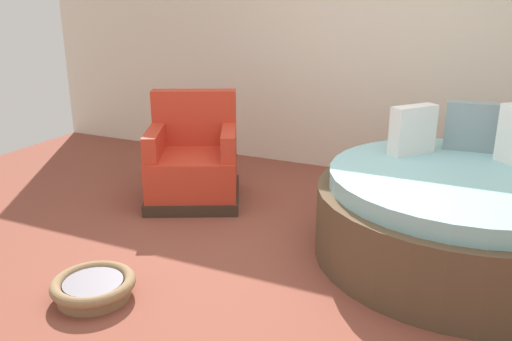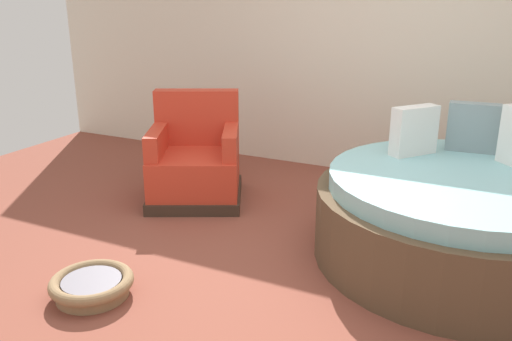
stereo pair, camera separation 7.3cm
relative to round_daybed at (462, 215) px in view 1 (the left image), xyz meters
name	(u,v)px [view 1 (the left image)]	position (x,y,z in m)	size (l,w,h in m)	color
ground_plane	(292,271)	(-0.99, -0.67, -0.32)	(8.00, 8.00, 0.02)	brown
back_wall	(381,44)	(-0.99, 1.64, 0.99)	(8.00, 0.12, 2.60)	silver
round_daybed	(462,215)	(0.00, 0.00, 0.00)	(2.00, 2.00, 1.03)	brown
red_armchair	(194,163)	(-2.27, 0.19, 0.02)	(1.07, 1.07, 0.94)	#38281E
pet_basket	(94,287)	(-1.96, -1.51, -0.24)	(0.51, 0.51, 0.13)	#8E704C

